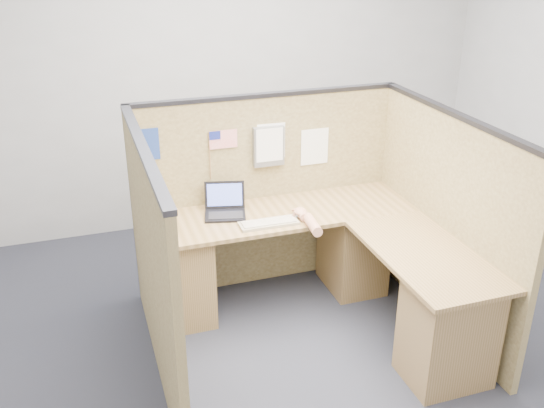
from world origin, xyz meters
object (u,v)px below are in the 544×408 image
object	(u,v)px
mouse	(300,215)
l_desk	(323,274)
laptop	(223,207)
keyboard	(269,223)

from	to	relation	value
mouse	l_desk	bearing A→B (deg)	-71.60
l_desk	mouse	size ratio (longest dim) A/B	18.19
laptop	mouse	distance (m)	0.56
l_desk	laptop	world-z (taller)	laptop
keyboard	mouse	xyz separation A→B (m)	(0.25, 0.04, 0.01)
l_desk	keyboard	xyz separation A→B (m)	(-0.33, 0.21, 0.35)
l_desk	mouse	world-z (taller)	mouse
l_desk	laptop	distance (m)	0.86
mouse	keyboard	bearing A→B (deg)	-170.67
l_desk	keyboard	size ratio (longest dim) A/B	4.72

